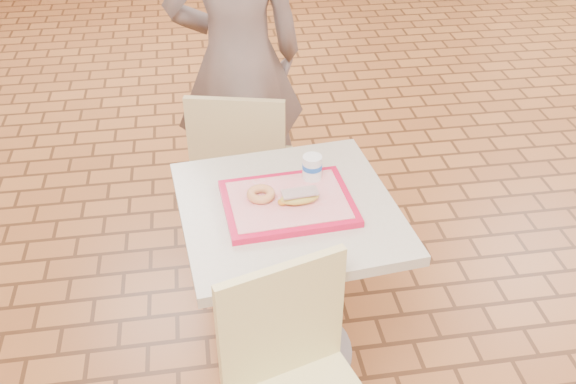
{
  "coord_description": "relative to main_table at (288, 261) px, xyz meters",
  "views": [
    {
      "loc": [
        -1.56,
        -2.37,
        2.13
      ],
      "look_at": [
        -1.29,
        -0.61,
        0.84
      ],
      "focal_mm": 40.0,
      "sensor_mm": 36.0,
      "label": 1
    }
  ],
  "objects": [
    {
      "name": "wainscot_band",
      "position": [
        1.29,
        0.61,
        -0.03
      ],
      "size": [
        8.0,
        10.0,
        1.0
      ],
      "color": "#602612",
      "rests_on": "ground"
    },
    {
      "name": "main_table",
      "position": [
        0.0,
        0.0,
        0.0
      ],
      "size": [
        0.74,
        0.74,
        0.78
      ],
      "rotation": [
        0.0,
        0.0,
        0.1
      ],
      "color": "#B4AA91",
      "rests_on": "ground"
    },
    {
      "name": "serving_tray",
      "position": [
        0.0,
        0.0,
        0.27
      ],
      "size": [
        0.44,
        0.35,
        0.03
      ],
      "rotation": [
        0.0,
        0.0,
        0.07
      ],
      "color": "red",
      "rests_on": "main_table"
    },
    {
      "name": "long_john_donut",
      "position": [
        0.03,
        -0.02,
        0.3
      ],
      "size": [
        0.15,
        0.08,
        0.04
      ],
      "rotation": [
        0.0,
        0.0,
        0.09
      ],
      "color": "gold",
      "rests_on": "serving_tray"
    },
    {
      "name": "chair_main_back",
      "position": [
        -0.11,
        0.69,
        -0.02
      ],
      "size": [
        0.51,
        0.51,
        0.91
      ],
      "rotation": [
        0.0,
        0.0,
        2.9
      ],
      "color": "tan",
      "rests_on": "ground"
    },
    {
      "name": "paper_cup",
      "position": [
        0.11,
        0.12,
        0.33
      ],
      "size": [
        0.07,
        0.07,
        0.09
      ],
      "rotation": [
        0.0,
        0.0,
        -0.19
      ],
      "color": "silver",
      "rests_on": "serving_tray"
    },
    {
      "name": "customer",
      "position": [
        -0.08,
        1.02,
        0.35
      ],
      "size": [
        0.69,
        0.49,
        1.76
      ],
      "primitive_type": "imported",
      "rotation": [
        0.0,
        0.0,
        3.26
      ],
      "color": "#675550",
      "rests_on": "ground"
    },
    {
      "name": "ring_donut",
      "position": [
        -0.09,
        0.02,
        0.3
      ],
      "size": [
        0.11,
        0.11,
        0.03
      ],
      "primitive_type": "torus",
      "rotation": [
        0.0,
        0.0,
        -0.16
      ],
      "color": "#C97F49",
      "rests_on": "serving_tray"
    },
    {
      "name": "chair_main_front",
      "position": [
        -0.05,
        -0.53,
        -0.03
      ],
      "size": [
        0.51,
        0.51,
        0.9
      ],
      "rotation": [
        0.0,
        0.0,
        0.29
      ],
      "color": "#E2D287",
      "rests_on": "ground"
    }
  ]
}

